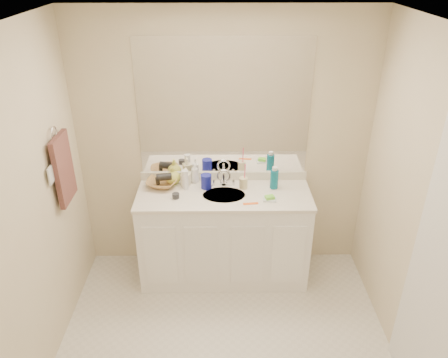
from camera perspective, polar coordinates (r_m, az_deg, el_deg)
ceiling at (r=2.30m, az=0.24°, el=18.72°), size 2.60×2.60×0.02m
wall_back at (r=3.90m, az=-0.04°, el=4.19°), size 2.60×0.02×2.40m
wall_left at (r=3.03m, az=-25.33°, el=-6.22°), size 0.02×2.60×2.40m
wall_right at (r=3.06m, az=25.47°, el=-5.95°), size 0.02×2.60×2.40m
vanity_cabinet at (r=4.04m, az=-0.01°, el=-7.53°), size 1.50×0.55×0.85m
countertop at (r=3.80m, az=-0.01°, el=-2.11°), size 1.52×0.57×0.03m
backsplash at (r=4.00m, az=-0.04°, el=0.43°), size 1.52×0.03×0.08m
sink_basin at (r=3.78m, az=-0.00°, el=-2.22°), size 0.37×0.37×0.02m
faucet at (r=3.91m, az=-0.03°, el=-0.05°), size 0.02×0.02×0.11m
mirror at (r=3.76m, az=-0.05°, el=9.18°), size 1.48×0.01×1.20m
blue_mug at (r=3.86m, az=-2.34°, el=-0.31°), size 0.09×0.09×0.13m
tan_cup at (r=3.86m, az=2.55°, el=-0.52°), size 0.10×0.10×0.10m
toothbrush at (r=3.82m, az=2.73°, el=0.79°), size 0.01×0.04×0.18m
mouthwash_bottle at (r=3.87m, az=6.57°, el=-0.04°), size 0.09×0.09×0.17m
soap_dish at (r=3.72m, az=5.97°, el=-2.64°), size 0.12×0.10×0.01m
green_soap at (r=3.71m, az=5.99°, el=-2.40°), size 0.09×0.07×0.03m
orange_comb at (r=3.65m, az=3.51°, el=-3.22°), size 0.13×0.04×0.01m
dark_jar at (r=3.74m, az=-6.32°, el=-2.19°), size 0.07×0.07×0.04m
extra_white_bottle at (r=3.85m, az=-5.08°, el=-0.07°), size 0.07×0.07×0.18m
soap_bottle_white at (r=3.95m, az=-3.84°, el=0.82°), size 0.09×0.09×0.19m
soap_bottle_cream at (r=3.91m, az=-5.02°, el=0.28°), size 0.09×0.09×0.16m
soap_bottle_yellow at (r=3.95m, az=-6.68°, el=0.52°), size 0.16×0.16×0.17m
wicker_basket at (r=3.94m, az=-8.07°, el=-0.46°), size 0.32×0.32×0.07m
hair_dryer at (r=3.91m, az=-7.84°, el=0.27°), size 0.14×0.09×0.07m
towel_ring at (r=3.50m, az=-21.32°, el=5.62°), size 0.01×0.11×0.11m
hand_towel at (r=3.61m, az=-20.22°, el=1.24°), size 0.04×0.32×0.55m
switch_plate at (r=3.43m, az=-21.69°, el=0.48°), size 0.01×0.08×0.13m
door at (r=2.95m, az=26.77°, el=-12.40°), size 0.02×0.82×2.00m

